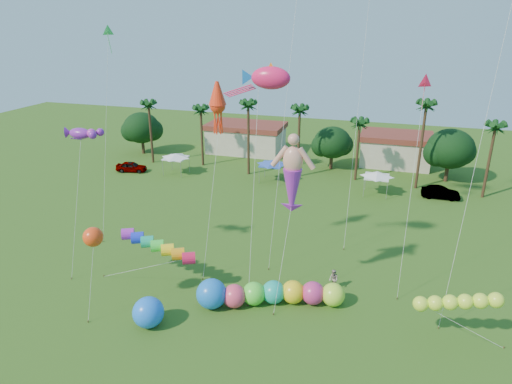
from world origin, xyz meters
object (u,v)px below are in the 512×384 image
(car_b, at_px, (441,193))
(spectator_b, at_px, (334,279))
(blue_ball, at_px, (148,312))
(caterpillar_inflatable, at_px, (265,294))
(car_a, at_px, (131,167))

(car_b, distance_m, spectator_b, 26.24)
(spectator_b, distance_m, blue_ball, 15.12)
(spectator_b, xyz_separation_m, caterpillar_inflatable, (-4.82, -3.85, 0.13))
(car_a, xyz_separation_m, blue_ball, (20.43, -31.13, 0.40))
(caterpillar_inflatable, bearing_deg, blue_ball, -165.42)
(car_a, relative_size, blue_ball, 1.91)
(blue_ball, bearing_deg, car_a, 123.27)
(spectator_b, relative_size, caterpillar_inflatable, 0.15)
(car_b, relative_size, spectator_b, 2.63)
(car_a, xyz_separation_m, spectator_b, (32.67, -22.26, 0.12))
(caterpillar_inflatable, relative_size, blue_ball, 4.98)
(car_a, xyz_separation_m, caterpillar_inflatable, (27.85, -26.11, 0.25))
(car_a, height_order, caterpillar_inflatable, caterpillar_inflatable)
(spectator_b, bearing_deg, car_b, 115.14)
(car_b, xyz_separation_m, blue_ball, (-22.17, -33.17, 0.40))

